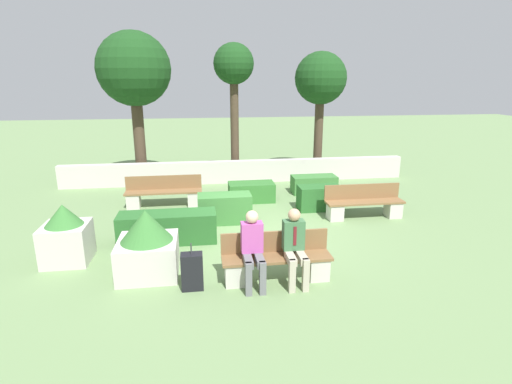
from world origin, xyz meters
The scene contains 18 objects.
ground_plane centered at (0.00, 0.00, 0.00)m, with size 60.00×60.00×0.00m, color #6B8956.
perimeter_wall centered at (0.00, 5.03, 0.39)m, with size 12.10×0.30×0.78m.
bench_front centered at (-0.03, -2.24, 0.34)m, with size 1.99×0.49×0.87m.
bench_left_side centered at (2.92, 0.78, 0.34)m, with size 2.07×0.48×0.87m.
bench_right_side centered at (-2.39, 2.53, 0.35)m, with size 2.16×0.49×0.87m.
person_seated_man centered at (0.27, -2.38, 0.76)m, with size 0.38×0.63×1.36m.
person_seated_woman centered at (-0.48, -2.38, 0.76)m, with size 0.38×0.63×1.36m.
hedge_block_near_left centered at (1.95, 1.63, 0.34)m, with size 1.18×0.62×0.67m.
hedge_block_near_right centered at (2.29, 3.31, 0.28)m, with size 1.42×0.65×0.56m.
hedge_block_mid_left centered at (-0.75, 0.96, 0.37)m, with size 1.35×0.64×0.73m.
hedge_block_mid_right centered at (0.17, 2.69, 0.28)m, with size 1.36×0.71×0.56m.
hedge_block_far_left centered at (-2.11, -0.15, 0.34)m, with size 2.16×0.68×0.68m.
planter_corner_left centered at (-2.36, -1.68, 0.59)m, with size 1.09×1.09×1.26m.
planter_corner_right centered at (-4.03, -0.89, 0.55)m, with size 0.87×0.87×1.20m.
suitcase centered at (-1.54, -2.37, 0.33)m, with size 0.38×0.24×0.86m.
tree_leftmost centered at (-3.42, 5.78, 3.81)m, with size 2.49×2.49×5.13m.
tree_center_left centered at (-0.04, 5.67, 3.83)m, with size 1.41×1.41×4.77m.
tree_center_right centered at (3.18, 5.97, 3.49)m, with size 1.90×1.90×4.54m.
Camera 1 is at (-1.35, -8.74, 3.54)m, focal length 28.00 mm.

